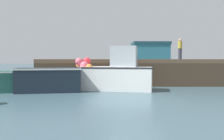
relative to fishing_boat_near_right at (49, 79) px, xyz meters
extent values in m
cube|color=#38515B|center=(4.27, -2.85, -0.72)|extent=(120.00, 160.00, 0.10)
cube|color=brown|center=(5.50, 5.74, 0.93)|extent=(13.84, 6.91, 0.25)
cube|color=#433527|center=(5.50, 2.40, 0.07)|extent=(13.84, 0.24, 1.48)
cylinder|color=#433527|center=(-1.02, 2.53, 0.07)|extent=(0.40, 0.40, 1.48)
cylinder|color=#433527|center=(5.50, 2.53, 0.07)|extent=(0.40, 0.40, 1.48)
cylinder|color=#433527|center=(1.35, 8.94, 0.07)|extent=(0.40, 0.40, 1.48)
cylinder|color=#433527|center=(9.65, 8.94, 0.07)|extent=(0.40, 0.40, 1.48)
cylinder|color=#433527|center=(2.24, 2.53, 0.07)|extent=(6.55, 0.20, 1.38)
cube|color=#19232D|center=(0.00, 0.00, -0.04)|extent=(3.47, 1.73, 1.27)
cube|color=silver|center=(0.00, 0.00, 0.55)|extent=(3.54, 1.77, 0.08)
cube|color=silver|center=(3.52, 0.58, -0.01)|extent=(4.23, 2.06, 1.31)
cube|color=black|center=(3.52, 0.58, 0.59)|extent=(4.32, 2.10, 0.08)
cube|color=#B2B7BC|center=(4.02, 0.47, 1.21)|extent=(1.57, 1.30, 1.14)
sphere|color=red|center=(1.94, 1.24, 0.95)|extent=(0.46, 0.46, 0.46)
sphere|color=orange|center=(1.52, 1.45, 0.71)|extent=(0.49, 0.49, 0.49)
sphere|color=orange|center=(2.11, 0.54, 0.62)|extent=(0.36, 0.36, 0.36)
sphere|color=#DB3866|center=(1.56, 1.43, 0.78)|extent=(0.51, 0.51, 0.51)
sphere|color=orange|center=(2.03, 0.89, 0.63)|extent=(0.35, 0.35, 0.35)
sphere|color=#EA5B70|center=(1.83, 0.72, 0.70)|extent=(0.50, 0.50, 0.50)
sphere|color=#EA5B70|center=(1.51, 0.89, 0.92)|extent=(0.42, 0.42, 0.42)
cylinder|color=#2D3342|center=(9.01, 6.84, 1.49)|extent=(0.29, 0.29, 0.86)
cylinder|color=#9E9333|center=(9.01, 6.84, 2.21)|extent=(0.34, 0.34, 0.59)
sphere|color=tan|center=(9.01, 6.84, 2.61)|extent=(0.22, 0.22, 0.22)
cube|color=#2D6B7A|center=(11.44, 34.34, 1.53)|extent=(6.49, 5.84, 4.40)
cube|color=#1B4049|center=(11.44, 34.34, 3.97)|extent=(6.75, 6.07, 0.50)
camera|label=1|loc=(3.01, -13.33, 1.08)|focal=40.39mm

